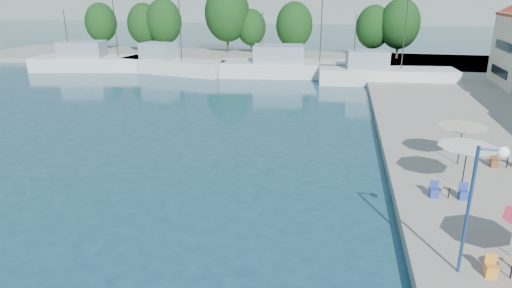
% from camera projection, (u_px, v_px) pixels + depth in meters
% --- Properties ---
extents(quay_far, '(90.00, 16.00, 0.60)m').
position_uv_depth(quay_far, '(267.00, 59.00, 68.90)').
color(quay_far, '#9B968C').
rests_on(quay_far, ground).
extents(hill_east, '(140.00, 40.00, 12.00)m').
position_uv_depth(hill_east, '(449.00, 0.00, 163.85)').
color(hill_east, gray).
rests_on(hill_east, ground).
extents(trawler_01, '(19.37, 8.02, 10.20)m').
position_uv_depth(trawler_01, '(101.00, 62.00, 61.51)').
color(trawler_01, white).
rests_on(trawler_01, ground).
extents(trawler_02, '(14.63, 6.72, 10.20)m').
position_uv_depth(trawler_02, '(170.00, 65.00, 59.26)').
color(trawler_02, silver).
rests_on(trawler_02, ground).
extents(trawler_03, '(20.98, 7.50, 10.20)m').
position_uv_depth(trawler_03, '(299.00, 67.00, 57.30)').
color(trawler_03, silver).
rests_on(trawler_03, ground).
extents(trawler_04, '(15.78, 5.36, 10.20)m').
position_uv_depth(trawler_04, '(383.00, 75.00, 52.68)').
color(trawler_04, silver).
rests_on(trawler_04, ground).
extents(tree_01, '(5.15, 5.15, 7.63)m').
position_uv_depth(tree_01, '(101.00, 23.00, 75.93)').
color(tree_01, '#3F2B19').
rests_on(tree_01, quay_far).
extents(tree_02, '(5.19, 5.19, 7.69)m').
position_uv_depth(tree_02, '(144.00, 24.00, 73.08)').
color(tree_02, '#3F2B19').
rests_on(tree_02, quay_far).
extents(tree_03, '(5.67, 5.67, 8.39)m').
position_uv_depth(tree_03, '(164.00, 21.00, 72.48)').
color(tree_03, '#3F2B19').
rests_on(tree_03, quay_far).
extents(tree_04, '(7.09, 7.09, 10.50)m').
position_uv_depth(tree_04, '(227.00, 13.00, 72.05)').
color(tree_04, '#3F2B19').
rests_on(tree_04, quay_far).
extents(tree_05, '(4.59, 4.59, 6.79)m').
position_uv_depth(tree_05, '(251.00, 27.00, 72.68)').
color(tree_05, '#3F2B19').
rests_on(tree_05, quay_far).
extents(tree_06, '(5.45, 5.45, 8.07)m').
position_uv_depth(tree_06, '(294.00, 25.00, 67.84)').
color(tree_06, '#3F2B19').
rests_on(tree_06, quay_far).
extents(tree_07, '(5.13, 5.13, 7.60)m').
position_uv_depth(tree_07, '(373.00, 27.00, 67.91)').
color(tree_07, '#3F2B19').
rests_on(tree_07, quay_far).
extents(tree_08, '(5.82, 5.82, 8.62)m').
position_uv_depth(tree_08, '(400.00, 24.00, 66.22)').
color(tree_08, '#3F2B19').
rests_on(tree_08, quay_far).
extents(umbrella_white, '(3.01, 3.01, 2.40)m').
position_uv_depth(umbrella_white, '(467.00, 151.00, 23.33)').
color(umbrella_white, black).
rests_on(umbrella_white, quay_right).
extents(umbrella_cream, '(2.88, 2.88, 2.35)m').
position_uv_depth(umbrella_cream, '(462.00, 131.00, 26.83)').
color(umbrella_cream, black).
rests_on(umbrella_cream, quay_right).
extents(cafe_table_01, '(1.82, 0.70, 0.76)m').
position_uv_depth(cafe_table_01, '(512.00, 271.00, 16.64)').
color(cafe_table_01, black).
rests_on(cafe_table_01, quay_right).
extents(cafe_table_02, '(1.82, 0.70, 0.76)m').
position_uv_depth(cafe_table_02, '(449.00, 193.00, 22.96)').
color(cafe_table_02, black).
rests_on(cafe_table_02, quay_right).
extents(cafe_table_03, '(1.82, 0.70, 0.76)m').
position_uv_depth(cafe_table_03, '(507.00, 163.00, 26.82)').
color(cafe_table_03, black).
rests_on(cafe_table_03, quay_right).
extents(street_lamp, '(1.04, 0.36, 5.03)m').
position_uv_depth(street_lamp, '(482.00, 188.00, 15.92)').
color(street_lamp, navy).
rests_on(street_lamp, quay_right).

